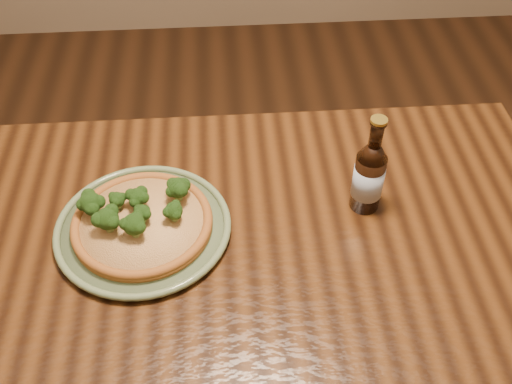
{
  "coord_description": "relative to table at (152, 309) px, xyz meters",
  "views": [
    {
      "loc": [
        0.15,
        -0.53,
        1.6
      ],
      "look_at": [
        0.2,
        0.23,
        0.82
      ],
      "focal_mm": 42.0,
      "sensor_mm": 36.0,
      "label": 1
    }
  ],
  "objects": [
    {
      "name": "plate",
      "position": [
        -0.01,
        0.11,
        0.1
      ],
      "size": [
        0.33,
        0.33,
        0.02
      ],
      "rotation": [
        0.0,
        0.0,
        0.2
      ],
      "color": "#647853",
      "rests_on": "table"
    },
    {
      "name": "pizza",
      "position": [
        -0.01,
        0.11,
        0.12
      ],
      "size": [
        0.26,
        0.26,
        0.07
      ],
      "rotation": [
        0.0,
        0.0,
        -0.02
      ],
      "color": "#9B5A23",
      "rests_on": "plate"
    },
    {
      "name": "table",
      "position": [
        0.0,
        0.0,
        0.0
      ],
      "size": [
        1.6,
        0.9,
        0.75
      ],
      "color": "#41230E",
      "rests_on": "ground"
    },
    {
      "name": "beer_bottle",
      "position": [
        0.41,
        0.15,
        0.17
      ],
      "size": [
        0.06,
        0.06,
        0.21
      ],
      "rotation": [
        0.0,
        0.0,
        0.42
      ],
      "color": "black",
      "rests_on": "table"
    }
  ]
}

